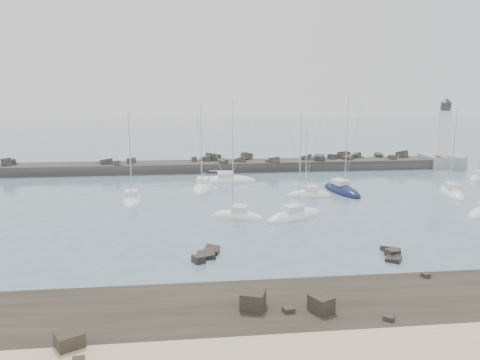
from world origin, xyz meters
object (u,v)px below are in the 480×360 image
sailboat_5 (295,217)px  sailboat_4 (203,189)px  sailboat_6 (342,191)px  sailboat_7 (309,195)px  sailboat_3 (237,217)px  sailboat_2 (228,181)px  sailboat_10 (477,178)px  sailboat_1 (132,201)px  sailboat_8 (451,194)px  lighthouse (442,151)px

sailboat_5 → sailboat_4: bearing=121.2°
sailboat_6 → sailboat_7: 6.29m
sailboat_3 → sailboat_7: bearing=41.3°
sailboat_2 → sailboat_7: (10.98, -12.36, 0.01)m
sailboat_3 → sailboat_10: sailboat_10 is taller
sailboat_1 → sailboat_8: 47.51m
sailboat_4 → sailboat_6: bearing=-11.1°
sailboat_2 → sailboat_8: (32.69, -13.60, 0.02)m
sailboat_4 → sailboat_10: (48.70, 3.35, -0.01)m
sailboat_4 → sailboat_10: size_ratio=1.33×
lighthouse → sailboat_7: (-34.05, -23.63, -2.95)m
sailboat_7 → sailboat_8: size_ratio=0.78×
lighthouse → sailboat_1: (-59.86, -24.02, -2.95)m
lighthouse → sailboat_8: lighthouse is taller
sailboat_3 → sailboat_7: size_ratio=0.99×
sailboat_8 → sailboat_2: bearing=157.4°
lighthouse → sailboat_2: bearing=-165.9°
sailboat_1 → sailboat_2: size_ratio=0.91×
sailboat_1 → sailboat_3: 17.18m
sailboat_10 → lighthouse: bearing=86.3°
sailboat_4 → sailboat_10: 48.82m
sailboat_10 → sailboat_3: bearing=-155.7°
sailboat_1 → sailboat_2: (14.82, 12.74, -0.01)m
sailboat_1 → sailboat_2: 19.54m
sailboat_2 → sailboat_5: (6.21, -23.51, 0.01)m
sailboat_4 → sailboat_10: sailboat_4 is taller
sailboat_2 → sailboat_4: size_ratio=1.04×
sailboat_1 → sailboat_4: (10.27, 6.96, 0.01)m
sailboat_6 → sailboat_8: 16.30m
sailboat_4 → sailboat_3: bearing=-77.8°
sailboat_4 → sailboat_7: bearing=-23.0°
sailboat_7 → sailboat_10: (33.17, 9.93, -0.00)m
lighthouse → sailboat_6: size_ratio=0.92×
lighthouse → sailboat_3: (-45.92, -34.06, -2.95)m
sailboat_5 → sailboat_6: (10.59, 13.54, 0.01)m
sailboat_8 → sailboat_10: 16.01m
sailboat_1 → sailboat_10: bearing=9.9°
sailboat_7 → sailboat_10: bearing=16.7°
sailboat_2 → sailboat_10: bearing=-3.1°
sailboat_10 → sailboat_4: bearing=-176.1°
sailboat_1 → sailboat_5: 23.63m
sailboat_8 → sailboat_1: bearing=179.0°
sailboat_3 → sailboat_10: 49.42m
sailboat_2 → sailboat_6: size_ratio=0.95×
sailboat_1 → sailboat_4: size_ratio=0.94×
sailboat_1 → sailboat_7: 25.81m
sailboat_8 → sailboat_3: bearing=-164.7°
sailboat_3 → sailboat_10: (45.04, 20.36, 0.00)m
sailboat_4 → sailboat_8: sailboat_4 is taller
lighthouse → sailboat_6: bearing=-143.0°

